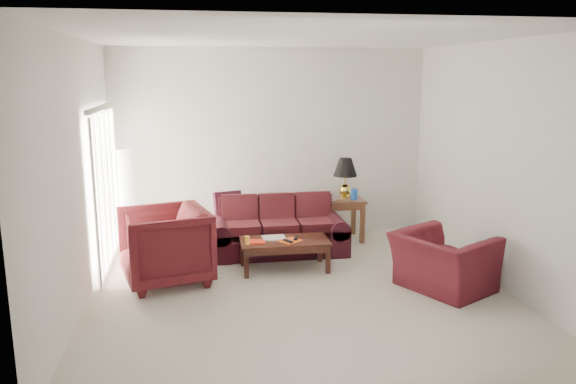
% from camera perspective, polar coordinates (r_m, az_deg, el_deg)
% --- Properties ---
extents(floor, '(5.00, 5.00, 0.00)m').
position_cam_1_polar(floor, '(6.99, 1.16, -9.89)').
color(floor, beige).
rests_on(floor, ground).
extents(blinds, '(0.10, 2.00, 2.16)m').
position_cam_1_polar(blinds, '(7.92, -18.11, 0.28)').
color(blinds, silver).
rests_on(blinds, ground).
extents(sofa, '(2.03, 0.97, 0.81)m').
position_cam_1_polar(sofa, '(8.21, -0.98, -3.54)').
color(sofa, black).
rests_on(sofa, ground).
extents(throw_pillow, '(0.45, 0.30, 0.43)m').
position_cam_1_polar(throw_pillow, '(8.48, -6.12, -1.31)').
color(throw_pillow, black).
rests_on(throw_pillow, sofa).
extents(end_table, '(0.66, 0.66, 0.67)m').
position_cam_1_polar(end_table, '(8.97, 5.56, -2.72)').
color(end_table, '#54241C').
rests_on(end_table, ground).
extents(table_lamp, '(0.45, 0.45, 0.63)m').
position_cam_1_polar(table_lamp, '(8.90, 5.83, 1.43)').
color(table_lamp, gold).
rests_on(table_lamp, end_table).
extents(clock, '(0.16, 0.10, 0.15)m').
position_cam_1_polar(clock, '(8.73, 4.78, -0.37)').
color(clock, silver).
rests_on(clock, end_table).
extents(blue_canister, '(0.11, 0.11, 0.17)m').
position_cam_1_polar(blue_canister, '(8.79, 6.74, -0.25)').
color(blue_canister, '#194CA8').
rests_on(blue_canister, end_table).
extents(picture_frame, '(0.14, 0.17, 0.05)m').
position_cam_1_polar(picture_frame, '(9.05, 4.40, 0.13)').
color(picture_frame, '#B4B4B8').
rests_on(picture_frame, end_table).
extents(floor_lamp, '(0.31, 0.31, 1.52)m').
position_cam_1_polar(floor_lamp, '(8.70, -16.07, -0.73)').
color(floor_lamp, silver).
rests_on(floor_lamp, ground).
extents(armchair_left, '(1.28, 1.26, 0.96)m').
position_cam_1_polar(armchair_left, '(7.24, -12.41, -5.36)').
color(armchair_left, '#3C0E11').
rests_on(armchair_left, ground).
extents(armchair_right, '(1.33, 1.39, 0.70)m').
position_cam_1_polar(armchair_right, '(7.15, 15.50, -6.87)').
color(armchair_right, '#420F16').
rests_on(armchair_right, ground).
extents(coffee_table, '(1.27, 0.81, 0.41)m').
position_cam_1_polar(coffee_table, '(7.61, -0.34, -6.39)').
color(coffee_table, black).
rests_on(coffee_table, ground).
extents(magazine_red, '(0.28, 0.22, 0.02)m').
position_cam_1_polar(magazine_red, '(7.45, -3.34, -5.07)').
color(magazine_red, red).
rests_on(magazine_red, coffee_table).
extents(magazine_white, '(0.32, 0.25, 0.02)m').
position_cam_1_polar(magazine_white, '(7.62, -1.45, -4.67)').
color(magazine_white, white).
rests_on(magazine_white, coffee_table).
extents(magazine_orange, '(0.34, 0.33, 0.02)m').
position_cam_1_polar(magazine_orange, '(7.49, 0.23, -4.97)').
color(magazine_orange, orange).
rests_on(magazine_orange, coffee_table).
extents(remote_a, '(0.12, 0.17, 0.02)m').
position_cam_1_polar(remote_a, '(7.41, 0.00, -4.99)').
color(remote_a, black).
rests_on(remote_a, coffee_table).
extents(remote_b, '(0.10, 0.17, 0.02)m').
position_cam_1_polar(remote_b, '(7.54, 0.86, -4.69)').
color(remote_b, black).
rests_on(remote_b, coffee_table).
extents(yellow_glass, '(0.08, 0.08, 0.11)m').
position_cam_1_polar(yellow_glass, '(7.36, -4.18, -4.91)').
color(yellow_glass, yellow).
rests_on(yellow_glass, coffee_table).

